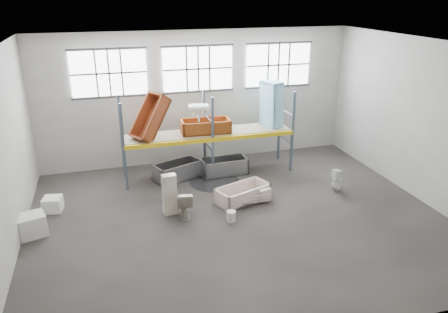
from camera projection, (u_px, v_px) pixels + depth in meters
name	position (u px, v px, depth m)	size (l,w,h in m)	color
floor	(238.00, 219.00, 12.82)	(12.00, 10.00, 0.10)	#4B4541
ceiling	(240.00, 43.00, 10.98)	(12.00, 10.00, 0.10)	silver
wall_back	(198.00, 97.00, 16.42)	(12.00, 0.10, 5.00)	#A19D95
wall_front	(331.00, 229.00, 7.38)	(12.00, 0.10, 5.00)	#B5B1A7
wall_right	(423.00, 121.00, 13.47)	(0.10, 10.00, 5.00)	#ABA79F
window_left	(109.00, 73.00, 15.09)	(2.60, 0.04, 1.60)	white
window_mid	(198.00, 69.00, 15.92)	(2.60, 0.04, 1.60)	white
window_right	(278.00, 65.00, 16.76)	(2.60, 0.04, 1.60)	white
rack_upright_la	(124.00, 148.00, 14.07)	(0.08, 0.08, 3.00)	slate
rack_upright_lb	(122.00, 137.00, 15.15)	(0.08, 0.08, 3.00)	slate
rack_upright_ma	(213.00, 140.00, 14.86)	(0.08, 0.08, 3.00)	slate
rack_upright_mb	(204.00, 130.00, 15.93)	(0.08, 0.08, 3.00)	slate
rack_upright_ra	(293.00, 132.00, 15.64)	(0.08, 0.08, 3.00)	slate
rack_upright_rb	(279.00, 123.00, 16.71)	(0.08, 0.08, 3.00)	slate
rack_beam_front	(213.00, 140.00, 14.86)	(6.00, 0.10, 0.14)	yellow
rack_beam_back	(204.00, 130.00, 15.93)	(6.00, 0.10, 0.14)	yellow
shelf_deck	(208.00, 132.00, 15.36)	(5.90, 1.10, 0.03)	gray
wet_patch	(215.00, 182.00, 15.22)	(1.80, 1.80, 0.00)	black
bathtub_beige	(243.00, 194.00, 13.74)	(1.73, 0.82, 0.51)	beige
cistern_spare	(265.00, 194.00, 13.63)	(0.39, 0.19, 0.37)	beige
sink_in_tub	(246.00, 202.00, 13.40)	(0.39, 0.39, 0.14)	beige
toilet_beige	(184.00, 203.00, 12.80)	(0.46, 0.80, 0.82)	beige
cistern_tall	(170.00, 195.00, 12.83)	(0.41, 0.27, 1.27)	beige
toilet_white	(337.00, 180.00, 14.39)	(0.36, 0.36, 0.79)	white
steel_tub_left	(178.00, 170.00, 15.38)	(1.66, 0.78, 0.61)	#A9ABB0
steel_tub_right	(224.00, 166.00, 15.74)	(1.66, 0.78, 0.61)	#A7AAAF
rust_tub_flat	(206.00, 126.00, 15.23)	(1.73, 0.81, 0.49)	#945916
rust_tub_tilted	(150.00, 118.00, 14.56)	(1.68, 0.79, 0.47)	maroon
sink_on_shelf	(199.00, 121.00, 14.88)	(0.69, 0.53, 0.62)	white
blue_tub_upright	(271.00, 105.00, 15.77)	(1.72, 0.80, 0.48)	#8CD5F2
bucket	(231.00, 216.00, 12.57)	(0.27, 0.27, 0.32)	silver
carton_near	(32.00, 225.00, 11.80)	(0.72, 0.61, 0.61)	silver
carton_far	(53.00, 204.00, 13.15)	(0.53, 0.53, 0.44)	white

